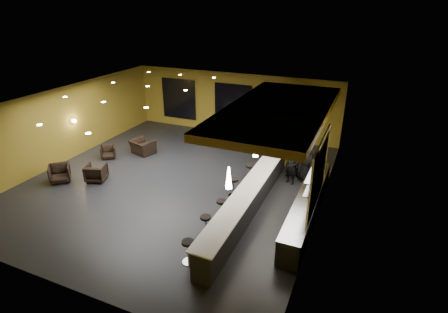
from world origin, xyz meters
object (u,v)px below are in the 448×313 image
at_px(bar_stool_0, 188,249).
at_px(staff_a, 291,167).
at_px(staff_b, 296,160).
at_px(armchair_c, 108,152).
at_px(armchair_d, 143,147).
at_px(armchair_a, 60,173).
at_px(bar_stool_1, 206,223).
at_px(bar_stool_5, 259,160).
at_px(pendant_0, 229,178).
at_px(bar_stool_2, 221,207).
at_px(bar_stool_4, 250,171).
at_px(armchair_b, 96,172).
at_px(bar_counter, 249,199).
at_px(pendant_2, 275,126).
at_px(prep_counter, 307,206).
at_px(pendant_1, 256,147).
at_px(column, 283,128).
at_px(staff_c, 306,162).
at_px(bar_stool_3, 233,185).

bearing_deg(bar_stool_0, staff_a, 75.08).
height_order(staff_b, armchair_c, staff_b).
distance_m(armchair_d, bar_stool_0, 8.67).
relative_size(armchair_a, bar_stool_1, 1.13).
bearing_deg(bar_stool_5, staff_b, -1.88).
bearing_deg(bar_stool_1, pendant_0, -3.88).
xyz_separation_m(armchair_d, bar_stool_2, (5.99, -3.76, 0.11)).
bearing_deg(bar_stool_4, staff_a, 22.77).
bearing_deg(armchair_a, bar_stool_2, -42.32).
relative_size(staff_a, armchair_b, 1.85).
xyz_separation_m(bar_counter, bar_stool_0, (-0.73, -3.31, -0.01)).
bearing_deg(bar_counter, staff_b, 74.41).
relative_size(bar_counter, bar_stool_4, 9.38).
distance_m(pendant_2, staff_b, 1.83).
distance_m(staff_a, bar_stool_0, 6.27).
bearing_deg(bar_stool_1, prep_counter, 40.89).
height_order(staff_a, armchair_b, staff_a).
bearing_deg(armchair_d, prep_counter, -179.21).
xyz_separation_m(prep_counter, bar_stool_0, (-2.73, -3.81, 0.06)).
bearing_deg(pendant_1, pendant_2, 90.00).
height_order(bar_stool_0, bar_stool_1, bar_stool_0).
bearing_deg(bar_stool_1, staff_a, 69.96).
xyz_separation_m(armchair_a, bar_stool_0, (7.48, -2.33, 0.11)).
bearing_deg(bar_stool_2, bar_counter, 47.66).
bearing_deg(column, bar_stool_0, -95.24).
relative_size(armchair_a, bar_stool_5, 1.06).
distance_m(armchair_c, bar_stool_0, 8.87).
height_order(pendant_2, bar_stool_1, pendant_2).
bearing_deg(bar_stool_0, column, 84.76).
height_order(prep_counter, staff_a, staff_a).
distance_m(bar_counter, staff_c, 3.54).
xyz_separation_m(bar_counter, armchair_d, (-6.74, 2.93, -0.14)).
bearing_deg(pendant_2, armchair_a, -154.14).
relative_size(staff_b, armchair_d, 1.47).
bearing_deg(armchair_d, armchair_a, 85.80).
bearing_deg(bar_stool_1, bar_stool_2, 86.50).
height_order(pendant_1, bar_stool_0, pendant_1).
relative_size(armchair_b, bar_stool_0, 1.07).
height_order(prep_counter, staff_c, staff_c).
bearing_deg(pendant_1, armchair_c, 170.79).
bearing_deg(prep_counter, bar_stool_4, 149.79).
distance_m(pendant_1, bar_stool_0, 4.30).
bearing_deg(armchair_b, armchair_c, -81.70).
xyz_separation_m(staff_b, bar_stool_2, (-1.69, -4.17, -0.35)).
bearing_deg(bar_stool_4, pendant_1, -65.95).
bearing_deg(bar_stool_2, staff_b, 67.97).
xyz_separation_m(column, bar_stool_4, (-0.70, -2.53, -1.20)).
height_order(pendant_0, pendant_2, same).
bearing_deg(bar_stool_1, armchair_d, 140.54).
height_order(armchair_c, bar_stool_3, bar_stool_3).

